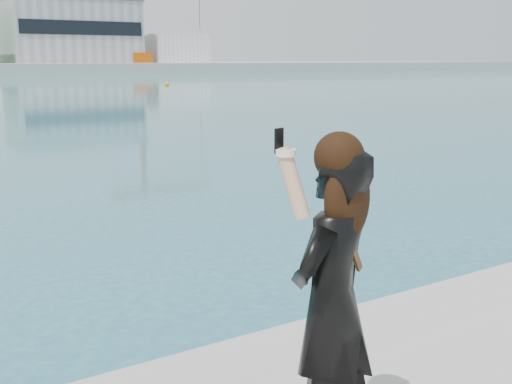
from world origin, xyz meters
The scene contains 4 objects.
warehouse_grey_right centered at (40.00, 127.98, 8.26)m, with size 25.50×15.35×12.50m.
ancillary_shed centered at (62.00, 126.00, 5.00)m, with size 12.00×10.00×6.00m, color silver.
buoy_near centered at (28.90, 60.89, 0.00)m, with size 0.50×0.50×0.50m, color #E49E0C.
woman centered at (0.69, -0.44, 1.66)m, with size 0.68×0.57×1.70m.
Camera 1 is at (-1.30, -2.78, 2.82)m, focal length 45.00 mm.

